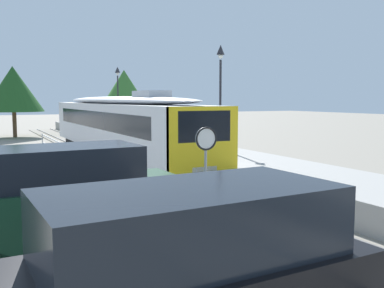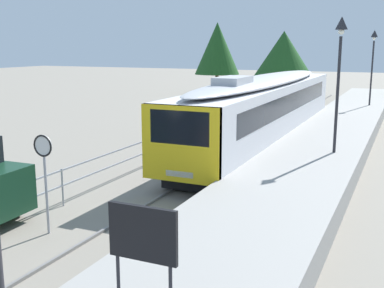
{
  "view_description": "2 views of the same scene",
  "coord_description": "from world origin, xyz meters",
  "px_view_note": "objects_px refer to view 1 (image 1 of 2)",
  "views": [
    {
      "loc": [
        -7.5,
        0.19,
        3.51
      ],
      "look_at": [
        0.0,
        14.92,
        1.8
      ],
      "focal_mm": 41.0,
      "sensor_mm": 36.0,
      "label": 1
    },
    {
      "loc": [
        6.72,
        0.06,
        5.12
      ],
      "look_at": [
        0.0,
        14.92,
        1.8
      ],
      "focal_mm": 45.0,
      "sensor_mm": 36.0,
      "label": 2
    }
  ],
  "objects_px": {
    "commuter_train": "(119,123)",
    "parked_van_dark_green": "(68,202)",
    "speed_limit_sign": "(206,153)",
    "platform_lamp_mid_platform": "(220,77)",
    "platform_lamp_far_end": "(118,86)"
  },
  "relations": [
    {
      "from": "commuter_train",
      "to": "parked_van_dark_green",
      "type": "bearing_deg",
      "value": -111.5
    },
    {
      "from": "commuter_train",
      "to": "speed_limit_sign",
      "type": "distance_m",
      "value": 14.29
    },
    {
      "from": "platform_lamp_mid_platform",
      "to": "commuter_train",
      "type": "bearing_deg",
      "value": 134.06
    },
    {
      "from": "commuter_train",
      "to": "platform_lamp_far_end",
      "type": "distance_m",
      "value": 14.0
    },
    {
      "from": "platform_lamp_mid_platform",
      "to": "parked_van_dark_green",
      "type": "height_order",
      "value": "platform_lamp_mid_platform"
    },
    {
      "from": "speed_limit_sign",
      "to": "parked_van_dark_green",
      "type": "height_order",
      "value": "speed_limit_sign"
    },
    {
      "from": "platform_lamp_mid_platform",
      "to": "parked_van_dark_green",
      "type": "xyz_separation_m",
      "value": [
        -9.8,
        -10.15,
        -3.33
      ]
    },
    {
      "from": "commuter_train",
      "to": "speed_limit_sign",
      "type": "bearing_deg",
      "value": -98.62
    },
    {
      "from": "commuter_train",
      "to": "platform_lamp_mid_platform",
      "type": "height_order",
      "value": "platform_lamp_mid_platform"
    },
    {
      "from": "commuter_train",
      "to": "platform_lamp_far_end",
      "type": "bearing_deg",
      "value": 72.58
    },
    {
      "from": "commuter_train",
      "to": "parked_van_dark_green",
      "type": "relative_size",
      "value": 4.13
    },
    {
      "from": "platform_lamp_mid_platform",
      "to": "platform_lamp_far_end",
      "type": "bearing_deg",
      "value": 90.0
    },
    {
      "from": "commuter_train",
      "to": "parked_van_dark_green",
      "type": "xyz_separation_m",
      "value": [
        -5.68,
        -14.41,
        -0.86
      ]
    },
    {
      "from": "platform_lamp_mid_platform",
      "to": "platform_lamp_far_end",
      "type": "distance_m",
      "value": 17.42
    },
    {
      "from": "commuter_train",
      "to": "speed_limit_sign",
      "type": "xyz_separation_m",
      "value": [
        -2.14,
        -14.13,
        -0.02
      ]
    }
  ]
}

